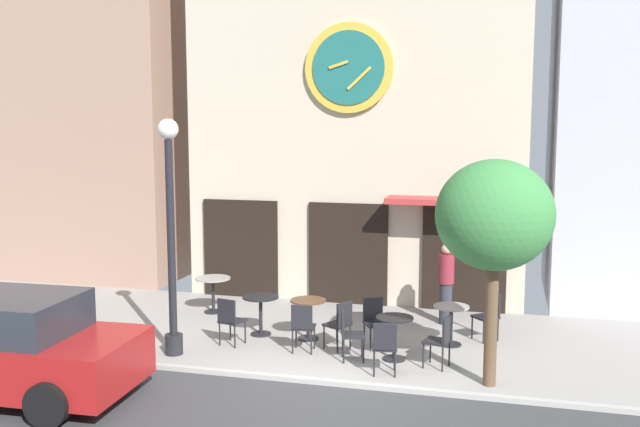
{
  "coord_description": "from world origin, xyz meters",
  "views": [
    {
      "loc": [
        2.46,
        -10.56,
        4.15
      ],
      "look_at": [
        -0.95,
        2.56,
        2.39
      ],
      "focal_mm": 40.31,
      "sensor_mm": 36.0,
      "label": 1
    }
  ],
  "objects_px": {
    "cafe_table_near_door": "(213,287)",
    "cafe_table_leftmost": "(394,331)",
    "cafe_table_center_left": "(261,308)",
    "cafe_table_center_right": "(308,312)",
    "cafe_chair_mid_row": "(340,321)",
    "street_tree": "(494,217)",
    "cafe_table_near_curb": "(451,318)",
    "cafe_chair_near_lamp": "(230,318)",
    "cafe_chair_outer": "(375,318)",
    "cafe_chair_under_awning": "(348,331)",
    "cafe_chair_facing_street": "(441,337)",
    "street_lamp": "(171,237)",
    "cafe_chair_by_entrance": "(489,312)",
    "pedestrian_maroon": "(446,283)",
    "cafe_chair_corner": "(385,344)",
    "cafe_chair_curbside": "(303,324)"
  },
  "relations": [
    {
      "from": "cafe_chair_by_entrance",
      "to": "cafe_table_center_left",
      "type": "bearing_deg",
      "value": -169.4
    },
    {
      "from": "street_tree",
      "to": "cafe_table_center_right",
      "type": "distance_m",
      "value": 4.33
    },
    {
      "from": "cafe_chair_facing_street",
      "to": "street_lamp",
      "type": "bearing_deg",
      "value": -174.27
    },
    {
      "from": "cafe_chair_facing_street",
      "to": "cafe_chair_under_awning",
      "type": "height_order",
      "value": "same"
    },
    {
      "from": "cafe_table_near_curb",
      "to": "cafe_chair_mid_row",
      "type": "xyz_separation_m",
      "value": [
        -1.92,
        -0.77,
        0.02
      ]
    },
    {
      "from": "cafe_table_near_door",
      "to": "cafe_chair_by_entrance",
      "type": "height_order",
      "value": "cafe_chair_by_entrance"
    },
    {
      "from": "cafe_table_near_door",
      "to": "cafe_chair_outer",
      "type": "bearing_deg",
      "value": -20.77
    },
    {
      "from": "cafe_table_center_left",
      "to": "cafe_table_center_right",
      "type": "bearing_deg",
      "value": -2.2
    },
    {
      "from": "cafe_chair_by_entrance",
      "to": "cafe_chair_near_lamp",
      "type": "relative_size",
      "value": 1.0
    },
    {
      "from": "street_tree",
      "to": "cafe_chair_outer",
      "type": "relative_size",
      "value": 3.97
    },
    {
      "from": "cafe_table_near_curb",
      "to": "cafe_chair_near_lamp",
      "type": "xyz_separation_m",
      "value": [
        -3.96,
        -1.06,
        0.02
      ]
    },
    {
      "from": "street_tree",
      "to": "cafe_chair_outer",
      "type": "height_order",
      "value": "street_tree"
    },
    {
      "from": "cafe_chair_outer",
      "to": "cafe_chair_curbside",
      "type": "bearing_deg",
      "value": -149.79
    },
    {
      "from": "street_lamp",
      "to": "cafe_table_center_right",
      "type": "relative_size",
      "value": 5.43
    },
    {
      "from": "street_tree",
      "to": "cafe_table_leftmost",
      "type": "bearing_deg",
      "value": 153.22
    },
    {
      "from": "cafe_table_leftmost",
      "to": "pedestrian_maroon",
      "type": "xyz_separation_m",
      "value": [
        0.68,
        2.48,
        0.34
      ]
    },
    {
      "from": "cafe_chair_mid_row",
      "to": "cafe_chair_near_lamp",
      "type": "relative_size",
      "value": 1.0
    },
    {
      "from": "street_lamp",
      "to": "cafe_table_center_left",
      "type": "height_order",
      "value": "street_lamp"
    },
    {
      "from": "cafe_table_center_left",
      "to": "street_tree",
      "type": "bearing_deg",
      "value": -20.41
    },
    {
      "from": "cafe_chair_corner",
      "to": "street_lamp",
      "type": "bearing_deg",
      "value": 178.15
    },
    {
      "from": "cafe_table_center_right",
      "to": "cafe_table_near_curb",
      "type": "bearing_deg",
      "value": 6.5
    },
    {
      "from": "cafe_chair_outer",
      "to": "cafe_chair_facing_street",
      "type": "bearing_deg",
      "value": -33.86
    },
    {
      "from": "cafe_chair_outer",
      "to": "cafe_chair_under_awning",
      "type": "bearing_deg",
      "value": -109.19
    },
    {
      "from": "cafe_chair_mid_row",
      "to": "cafe_chair_under_awning",
      "type": "bearing_deg",
      "value": -63.61
    },
    {
      "from": "cafe_chair_facing_street",
      "to": "cafe_chair_curbside",
      "type": "xyz_separation_m",
      "value": [
        -2.48,
        0.18,
        0.0
      ]
    },
    {
      "from": "cafe_chair_mid_row",
      "to": "cafe_chair_by_entrance",
      "type": "bearing_deg",
      "value": 26.81
    },
    {
      "from": "cafe_chair_near_lamp",
      "to": "cafe_table_center_left",
      "type": "bearing_deg",
      "value": 67.43
    },
    {
      "from": "cafe_table_near_curb",
      "to": "cafe_chair_by_entrance",
      "type": "height_order",
      "value": "cafe_chair_by_entrance"
    },
    {
      "from": "street_tree",
      "to": "cafe_chair_outer",
      "type": "xyz_separation_m",
      "value": [
        -2.11,
        1.48,
        -2.15
      ]
    },
    {
      "from": "cafe_chair_facing_street",
      "to": "cafe_chair_mid_row",
      "type": "height_order",
      "value": "same"
    },
    {
      "from": "cafe_table_near_curb",
      "to": "cafe_chair_under_awning",
      "type": "distance_m",
      "value": 2.11
    },
    {
      "from": "cafe_table_near_door",
      "to": "cafe_chair_by_entrance",
      "type": "distance_m",
      "value": 5.86
    },
    {
      "from": "cafe_chair_under_awning",
      "to": "pedestrian_maroon",
      "type": "distance_m",
      "value": 3.09
    },
    {
      "from": "street_lamp",
      "to": "cafe_table_near_curb",
      "type": "relative_size",
      "value": 5.58
    },
    {
      "from": "cafe_chair_mid_row",
      "to": "cafe_table_center_right",
      "type": "bearing_deg",
      "value": 147.66
    },
    {
      "from": "cafe_chair_corner",
      "to": "cafe_table_near_door",
      "type": "bearing_deg",
      "value": 145.57
    },
    {
      "from": "cafe_table_leftmost",
      "to": "cafe_chair_corner",
      "type": "distance_m",
      "value": 0.81
    },
    {
      "from": "street_tree",
      "to": "pedestrian_maroon",
      "type": "relative_size",
      "value": 2.14
    },
    {
      "from": "cafe_chair_by_entrance",
      "to": "cafe_chair_outer",
      "type": "relative_size",
      "value": 1.0
    },
    {
      "from": "cafe_table_center_right",
      "to": "cafe_chair_under_awning",
      "type": "relative_size",
      "value": 0.86
    },
    {
      "from": "cafe_chair_mid_row",
      "to": "pedestrian_maroon",
      "type": "height_order",
      "value": "pedestrian_maroon"
    },
    {
      "from": "cafe_table_near_door",
      "to": "pedestrian_maroon",
      "type": "bearing_deg",
      "value": 4.46
    },
    {
      "from": "cafe_table_near_door",
      "to": "cafe_chair_near_lamp",
      "type": "xyz_separation_m",
      "value": [
        1.21,
        -2.08,
        -0.03
      ]
    },
    {
      "from": "cafe_chair_under_awning",
      "to": "pedestrian_maroon",
      "type": "xyz_separation_m",
      "value": [
        1.45,
        2.71,
        0.33
      ]
    },
    {
      "from": "cafe_chair_mid_row",
      "to": "cafe_table_center_left",
      "type": "bearing_deg",
      "value": 163.52
    },
    {
      "from": "cafe_table_center_right",
      "to": "cafe_chair_near_lamp",
      "type": "relative_size",
      "value": 0.86
    },
    {
      "from": "cafe_chair_under_awning",
      "to": "cafe_chair_curbside",
      "type": "bearing_deg",
      "value": 167.91
    },
    {
      "from": "cafe_chair_curbside",
      "to": "cafe_table_near_curb",
      "type": "bearing_deg",
      "value": 23.53
    },
    {
      "from": "street_tree",
      "to": "cafe_chair_under_awning",
      "type": "bearing_deg",
      "value": 166.01
    },
    {
      "from": "cafe_table_near_door",
      "to": "cafe_table_leftmost",
      "type": "xyz_separation_m",
      "value": [
        4.28,
        -2.1,
        -0.04
      ]
    }
  ]
}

